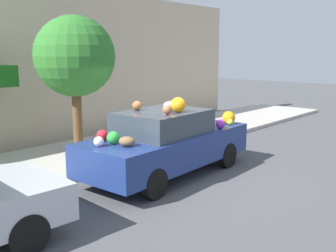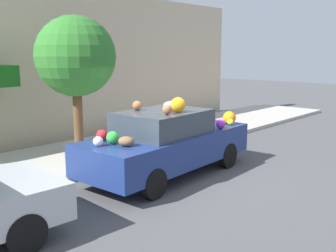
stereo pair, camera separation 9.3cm
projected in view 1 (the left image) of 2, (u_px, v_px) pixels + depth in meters
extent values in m
plane|color=#4C4C4F|center=(167.00, 174.00, 9.08)|extent=(60.00, 60.00, 0.00)
cube|color=#B2ADA3|center=(94.00, 152.00, 10.83)|extent=(24.00, 3.20, 0.12)
cube|color=#C6B293|center=(45.00, 66.00, 11.88)|extent=(18.00, 0.30, 4.76)
cylinder|color=brown|center=(78.00, 120.00, 10.14)|extent=(0.24, 0.24, 1.85)
sphere|color=#2D7228|center=(75.00, 56.00, 9.84)|extent=(2.03, 2.03, 2.03)
cylinder|color=#B2B2B7|center=(164.00, 137.00, 11.19)|extent=(0.20, 0.20, 0.55)
sphere|color=#B2B2B7|center=(164.00, 126.00, 11.12)|extent=(0.18, 0.18, 0.18)
cube|color=navy|center=(168.00, 147.00, 8.95)|extent=(4.48, 1.89, 0.68)
cube|color=#333D47|center=(163.00, 123.00, 8.71)|extent=(2.05, 1.57, 0.52)
cylinder|color=black|center=(178.00, 146.00, 10.53)|extent=(0.62, 0.21, 0.61)
cylinder|color=black|center=(227.00, 155.00, 9.59)|extent=(0.62, 0.21, 0.61)
cylinder|color=black|center=(101.00, 169.00, 8.44)|extent=(0.62, 0.21, 0.61)
cylinder|color=black|center=(155.00, 184.00, 7.50)|extent=(0.62, 0.21, 0.61)
sphere|color=yellow|center=(230.00, 122.00, 9.85)|extent=(0.17, 0.17, 0.16)
sphere|color=#965932|center=(137.00, 106.00, 8.74)|extent=(0.28, 0.28, 0.21)
ellipsoid|color=orange|center=(184.00, 120.00, 10.00)|extent=(0.30, 0.33, 0.19)
sphere|color=brown|center=(175.00, 104.00, 9.02)|extent=(0.30, 0.30, 0.21)
sphere|color=#915D38|center=(167.00, 110.00, 8.14)|extent=(0.28, 0.28, 0.20)
sphere|color=black|center=(209.00, 123.00, 9.59)|extent=(0.22, 0.22, 0.18)
sphere|color=white|center=(200.00, 118.00, 10.13)|extent=(0.34, 0.34, 0.24)
ellipsoid|color=brown|center=(127.00, 141.00, 7.59)|extent=(0.38, 0.40, 0.19)
sphere|color=green|center=(113.00, 138.00, 7.76)|extent=(0.36, 0.36, 0.26)
sphere|color=yellow|center=(226.00, 120.00, 10.05)|extent=(0.21, 0.21, 0.18)
ellipsoid|color=pink|center=(170.00, 106.00, 8.80)|extent=(0.36, 0.39, 0.19)
sphere|color=red|center=(102.00, 135.00, 8.04)|extent=(0.26, 0.26, 0.23)
sphere|color=orange|center=(178.00, 105.00, 8.44)|extent=(0.37, 0.37, 0.32)
ellipsoid|color=red|center=(175.00, 103.00, 9.23)|extent=(0.32, 0.34, 0.18)
sphere|color=orange|center=(229.00, 118.00, 9.95)|extent=(0.43, 0.43, 0.33)
sphere|color=white|center=(204.00, 116.00, 10.50)|extent=(0.30, 0.30, 0.22)
sphere|color=white|center=(99.00, 141.00, 7.58)|extent=(0.21, 0.21, 0.19)
sphere|color=#AA36C9|center=(220.00, 124.00, 9.39)|extent=(0.26, 0.26, 0.22)
cylinder|color=black|center=(28.00, 234.00, 5.41)|extent=(0.61, 0.22, 0.60)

